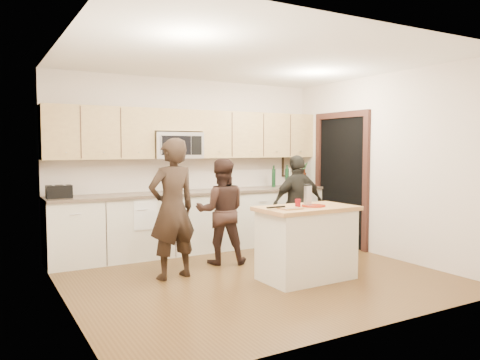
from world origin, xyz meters
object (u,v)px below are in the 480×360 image
toaster (59,192)px  woman_right (298,204)px  island (306,242)px  woman_center (221,211)px  woman_left (172,209)px

toaster → woman_right: size_ratio=0.22×
toaster → woman_right: bearing=-15.4°
toaster → island: bearing=-39.7°
toaster → woman_center: woman_center is taller
woman_center → woman_right: 1.31m
island → toaster: toaster is taller
woman_left → toaster: bearing=-56.8°
woman_left → woman_right: woman_left is taller
toaster → woman_center: 2.20m
woman_left → island: bearing=140.3°
woman_left → woman_center: 0.95m
island → woman_center: size_ratio=0.83×
woman_center → woman_right: size_ratio=0.98×
island → woman_left: 1.70m
woman_center → toaster: bearing=-1.1°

